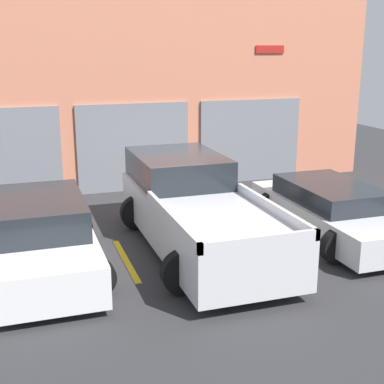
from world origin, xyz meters
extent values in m
plane|color=#2D2D30|center=(0.00, 0.00, 0.00)|extent=(28.00, 28.00, 0.00)
cube|color=#D17A5B|center=(0.00, 3.30, 2.65)|extent=(14.23, 0.60, 5.31)
cube|color=slate|center=(-0.20, 2.96, 1.23)|extent=(3.16, 0.08, 2.46)
cube|color=slate|center=(3.36, 2.96, 1.23)|extent=(3.16, 0.08, 2.46)
cube|color=#B21E19|center=(3.91, 2.97, 3.88)|extent=(0.90, 0.03, 0.22)
cube|color=silver|center=(0.00, -2.12, 0.65)|extent=(1.97, 5.52, 0.87)
cube|color=#1E2328|center=(0.00, -0.60, 1.39)|extent=(1.82, 2.49, 0.62)
cube|color=silver|center=(-0.95, -3.36, 1.17)|extent=(0.08, 3.04, 0.18)
cube|color=silver|center=(0.95, -3.36, 1.17)|extent=(0.08, 3.04, 0.18)
cube|color=silver|center=(0.00, -4.84, 1.17)|extent=(1.97, 0.08, 0.18)
cylinder|color=black|center=(-0.88, -0.41, 0.38)|extent=(0.77, 0.22, 0.77)
cylinder|color=black|center=(0.88, -0.41, 0.38)|extent=(0.77, 0.22, 0.77)
cylinder|color=black|center=(-0.88, -3.83, 0.38)|extent=(0.77, 0.22, 0.77)
cylinder|color=black|center=(0.88, -3.83, 0.38)|extent=(0.77, 0.22, 0.77)
cube|color=white|center=(-3.00, -2.12, 0.48)|extent=(1.72, 4.36, 0.67)
cube|color=#1E2328|center=(-3.00, -2.01, 1.09)|extent=(1.51, 2.40, 0.54)
cylinder|color=black|center=(-3.75, -0.77, 0.32)|extent=(0.64, 0.22, 0.64)
cylinder|color=black|center=(-2.26, -0.77, 0.32)|extent=(0.64, 0.22, 0.64)
cylinder|color=black|center=(-2.26, -3.47, 0.32)|extent=(0.64, 0.22, 0.64)
cube|color=silver|center=(3.00, -2.12, 0.44)|extent=(1.72, 4.47, 0.58)
cube|color=#1E2328|center=(3.00, -2.01, 0.93)|extent=(1.52, 2.46, 0.40)
cylinder|color=black|center=(2.25, -0.73, 0.34)|extent=(0.67, 0.22, 0.67)
cylinder|color=black|center=(3.76, -0.73, 0.34)|extent=(0.67, 0.22, 0.67)
cylinder|color=black|center=(2.25, -3.50, 0.34)|extent=(0.67, 0.22, 0.67)
cube|color=gold|center=(-1.50, -2.12, 0.00)|extent=(0.12, 2.20, 0.01)
cube|color=gold|center=(1.50, -2.12, 0.00)|extent=(0.12, 2.20, 0.01)
camera|label=1|loc=(-3.30, -11.57, 3.96)|focal=50.00mm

